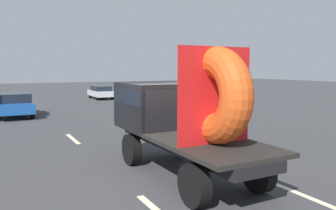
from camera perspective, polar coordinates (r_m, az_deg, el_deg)
The scene contains 7 objects.
ground_plane at distance 9.09m, azimuth 0.01°, elevation -11.56°, with size 120.00×120.00×0.00m, color #38383A.
flatbed_truck at distance 8.94m, azimuth 1.42°, elevation -1.09°, with size 2.02×5.43×3.27m.
distant_sedan at distance 21.22m, azimuth -24.75°, elevation 0.17°, with size 1.80×4.21×1.37m.
lane_dash_left_far at distance 13.80m, azimuth -15.98°, elevation -5.58°, with size 2.07×0.16×0.01m, color beige.
lane_dash_right_near at distance 8.33m, azimuth 20.70°, elevation -13.64°, with size 2.55×0.16×0.01m, color beige.
lane_dash_right_far at distance 14.63m, azimuth -3.44°, elevation -4.68°, with size 2.15×0.16×0.01m, color beige.
oncoming_car at distance 31.11m, azimuth -11.43°, elevation 2.21°, with size 1.56×3.64×1.19m.
Camera 1 is at (-4.06, -7.64, 2.79)m, focal length 35.61 mm.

